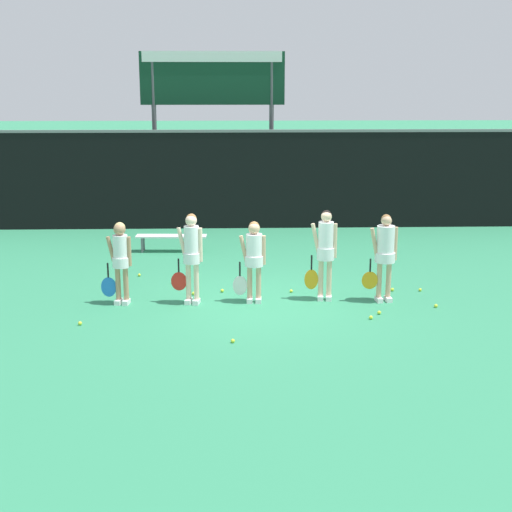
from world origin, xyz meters
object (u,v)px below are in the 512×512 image
object	(u,v)px
player_3	(325,248)
tennis_ball_2	(420,290)
tennis_ball_7	(173,282)
tennis_ball_8	(139,275)
tennis_ball_3	(371,317)
tennis_ball_0	(436,306)
scoreboard	(213,89)
tennis_ball_6	(291,291)
tennis_ball_4	(222,291)
tennis_ball_11	(233,341)
tennis_ball_10	(80,323)
bench_courtside	(171,237)
tennis_ball_9	(392,290)
player_1	(191,251)
tennis_ball_1	(379,312)
player_4	(385,250)
tennis_ball_5	(194,293)
player_2	(254,255)
player_0	(120,256)

from	to	relation	value
player_3	tennis_ball_2	bearing A→B (deg)	20.20
tennis_ball_7	tennis_ball_8	xyz separation A→B (m)	(-0.81, 0.64, -0.00)
tennis_ball_3	tennis_ball_7	size ratio (longest dim) A/B	1.01
tennis_ball_0	tennis_ball_7	size ratio (longest dim) A/B	0.98
scoreboard	tennis_ball_6	size ratio (longest dim) A/B	80.04
player_3	tennis_ball_2	world-z (taller)	player_3
tennis_ball_3	tennis_ball_2	bearing A→B (deg)	52.20
tennis_ball_4	tennis_ball_11	world-z (taller)	same
tennis_ball_10	bench_courtside	bearing A→B (deg)	78.50
tennis_ball_9	tennis_ball_6	bearing A→B (deg)	-179.24
player_1	tennis_ball_9	bearing A→B (deg)	20.60
tennis_ball_9	tennis_ball_10	world-z (taller)	same
player_1	tennis_ball_1	distance (m)	3.75
player_4	tennis_ball_4	size ratio (longest dim) A/B	25.54
player_3	tennis_ball_11	world-z (taller)	player_3
bench_courtside	tennis_ball_7	size ratio (longest dim) A/B	25.83
bench_courtside	tennis_ball_5	bearing A→B (deg)	-76.66
tennis_ball_5	tennis_ball_8	world-z (taller)	tennis_ball_5
tennis_ball_4	tennis_ball_11	bearing A→B (deg)	-85.81
bench_courtside	tennis_ball_1	world-z (taller)	bench_courtside
tennis_ball_1	tennis_ball_5	distance (m)	3.78
tennis_ball_4	tennis_ball_10	xyz separation A→B (m)	(-2.51, -1.98, 0.00)
tennis_ball_6	tennis_ball_7	bearing A→B (deg)	163.50
player_3	tennis_ball_11	bearing A→B (deg)	-120.80
tennis_ball_10	tennis_ball_7	bearing A→B (deg)	61.43
bench_courtside	tennis_ball_0	xyz separation A→B (m)	(5.47, -4.88, -0.33)
tennis_ball_4	tennis_ball_1	bearing A→B (deg)	-27.63
bench_courtside	player_3	xyz separation A→B (m)	(3.39, -4.28, 0.70)
tennis_ball_8	tennis_ball_10	xyz separation A→B (m)	(-0.64, -3.29, 0.00)
player_1	tennis_ball_2	world-z (taller)	player_1
player_3	tennis_ball_4	xyz separation A→B (m)	(-2.04, 0.57, -1.03)
tennis_ball_2	tennis_ball_4	bearing A→B (deg)	179.05
scoreboard	player_2	size ratio (longest dim) A/B	3.19
player_1	tennis_ball_10	bearing A→B (deg)	-136.25
tennis_ball_10	tennis_ball_1	bearing A→B (deg)	4.60
player_0	tennis_ball_1	bearing A→B (deg)	-1.28
tennis_ball_9	tennis_ball_7	bearing A→B (deg)	171.23
tennis_ball_6	tennis_ball_11	distance (m)	3.13
player_4	tennis_ball_0	xyz separation A→B (m)	(0.94, -0.45, -1.00)
player_0	tennis_ball_5	xyz separation A→B (m)	(1.36, 0.53, -0.92)
player_2	tennis_ball_11	world-z (taller)	player_2
scoreboard	tennis_ball_0	world-z (taller)	scoreboard
player_2	tennis_ball_4	bearing A→B (deg)	136.26
player_0	tennis_ball_1	distance (m)	5.05
tennis_ball_6	tennis_ball_8	size ratio (longest dim) A/B	0.99
player_0	tennis_ball_0	xyz separation A→B (m)	(6.07, -0.45, -0.92)
tennis_ball_5	tennis_ball_11	world-z (taller)	tennis_ball_5
scoreboard	tennis_ball_5	world-z (taller)	scoreboard
tennis_ball_5	tennis_ball_4	bearing A→B (deg)	17.52
scoreboard	tennis_ball_5	size ratio (longest dim) A/B	74.15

